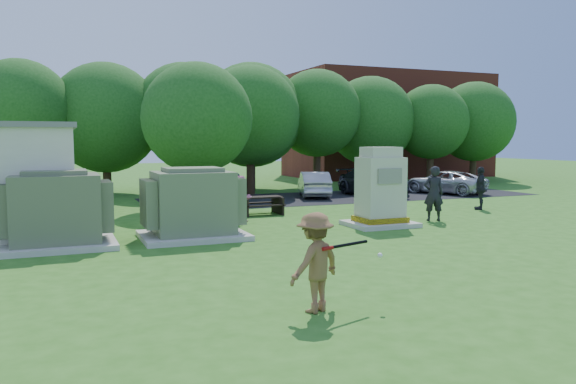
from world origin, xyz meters
name	(u,v)px	position (x,y,z in m)	size (l,w,h in m)	color
ground	(352,260)	(0.00, 0.00, 0.00)	(120.00, 120.00, 0.00)	#2D6619
brick_building	(387,126)	(18.00, 27.00, 4.00)	(15.00, 8.00, 8.00)	maroon
parking_strip	(344,197)	(7.00, 13.50, 0.01)	(20.00, 6.00, 0.01)	#232326
transformer_left	(56,211)	(-6.50, 4.50, 0.97)	(3.00, 2.40, 2.07)	beige
transformer_right	(193,205)	(-2.80, 4.50, 0.97)	(3.00, 2.40, 2.07)	beige
generator_cabinet	(380,192)	(3.49, 4.41, 1.15)	(2.17, 1.77, 2.64)	beige
picnic_table	(261,203)	(0.77, 8.66, 0.44)	(1.64, 1.23, 0.70)	black
batter	(315,262)	(-2.51, -3.29, 0.84)	(1.08, 0.62, 1.67)	brown
person_by_generator	(434,194)	(5.88, 4.72, 0.97)	(0.71, 0.47, 1.95)	black
person_at_picnic	(242,199)	(-0.51, 6.96, 0.82)	(0.79, 0.62, 1.63)	#C86A96
person_walking_right	(480,188)	(9.68, 6.68, 0.89)	(1.04, 0.43, 1.77)	#242529
car_white	(227,186)	(0.96, 13.97, 0.71)	(1.67, 4.14, 1.41)	silver
car_silver_a	(314,184)	(5.55, 14.04, 0.64)	(1.36, 3.90, 1.28)	#A0A1A5
car_dark	(372,183)	(8.42, 13.20, 0.68)	(1.91, 4.70, 1.37)	black
car_silver_b	(444,182)	(12.75, 12.95, 0.61)	(2.03, 4.41, 1.22)	silver
batting_equipment	(350,247)	(-1.88, -3.35, 1.06)	(1.21, 0.41, 0.29)	black
tree_row	(217,116)	(1.75, 18.50, 4.15)	(41.30, 13.30, 7.30)	#47301E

